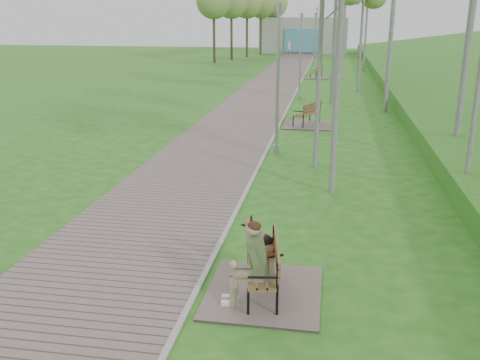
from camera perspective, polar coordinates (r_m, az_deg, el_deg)
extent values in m
plane|color=#236516|center=(15.17, 1.52, 0.40)|extent=(120.00, 120.00, 0.00)
cube|color=#74635E|center=(36.33, 3.68, 10.34)|extent=(3.50, 67.00, 0.04)
cube|color=#999993|center=(36.19, 6.48, 10.25)|extent=(0.10, 67.00, 0.05)
cube|color=#9E9E99|center=(65.51, 6.81, 15.10)|extent=(10.00, 5.00, 4.00)
cube|color=#4F91B0|center=(62.93, 6.66, 14.56)|extent=(4.00, 0.20, 2.60)
cube|color=#74635E|center=(9.02, 2.57, -11.85)|extent=(1.87, 2.07, 0.04)
cube|color=brown|center=(8.82, 2.28, -9.29)|extent=(0.69, 1.61, 0.04)
cube|color=brown|center=(8.70, 3.95, -7.64)|extent=(0.27, 1.54, 0.34)
cube|color=#74635E|center=(22.40, 7.20, 5.88)|extent=(1.94, 2.15, 0.04)
cube|color=brown|center=(22.32, 7.11, 7.05)|extent=(1.10, 1.67, 0.04)
cube|color=brown|center=(22.16, 7.74, 7.71)|extent=(0.70, 1.49, 0.36)
cube|color=#74635E|center=(39.32, 8.18, 10.74)|extent=(1.75, 1.95, 0.04)
cube|color=brown|center=(39.27, 8.13, 11.34)|extent=(0.81, 1.52, 0.04)
cube|color=brown|center=(39.18, 8.48, 11.70)|extent=(0.43, 1.42, 0.32)
cylinder|color=#919398|center=(17.73, 3.88, 3.32)|extent=(0.18, 0.18, 0.27)
cylinder|color=#919398|center=(17.34, 4.03, 10.22)|extent=(0.11, 0.11, 4.56)
cylinder|color=#919398|center=(17.21, 4.20, 17.93)|extent=(0.16, 0.16, 0.23)
cylinder|color=#919398|center=(29.12, 6.31, 8.76)|extent=(0.17, 0.17, 0.26)
cylinder|color=#919398|center=(28.89, 6.45, 12.71)|extent=(0.10, 0.10, 4.29)
cylinder|color=#919398|center=(28.80, 6.60, 17.05)|extent=(0.15, 0.15, 0.21)
cylinder|color=#919398|center=(49.43, 7.86, 12.20)|extent=(0.17, 0.17, 0.26)
cylinder|color=#919398|center=(49.30, 7.96, 14.56)|extent=(0.10, 0.10, 4.34)
cylinder|color=#919398|center=(49.25, 8.07, 17.13)|extent=(0.16, 0.16, 0.22)
cylinder|color=#919398|center=(57.41, 8.04, 12.90)|extent=(0.19, 0.19, 0.29)
cylinder|color=#919398|center=(57.29, 8.14, 15.16)|extent=(0.12, 0.12, 4.84)
cylinder|color=#919398|center=(57.26, 8.24, 17.63)|extent=(0.17, 0.17, 0.24)
imported|color=silver|center=(62.21, 5.22, 13.90)|extent=(0.63, 0.48, 1.55)
cylinder|color=silver|center=(13.29, 10.70, 16.84)|extent=(0.16, 0.16, 8.74)
cylinder|color=silver|center=(15.58, 8.56, 13.96)|extent=(0.16, 0.16, 7.10)
cylinder|color=silver|center=(27.81, 10.13, 16.84)|extent=(0.16, 0.16, 8.61)
cylinder|color=silver|center=(32.61, 12.90, 16.15)|extent=(0.15, 0.15, 7.96)
cylinder|color=silver|center=(39.05, 11.07, 16.73)|extent=(0.19, 0.19, 8.43)
cylinder|color=silver|center=(44.92, 13.45, 17.53)|extent=(0.19, 0.19, 9.86)
cylinder|color=silver|center=(61.35, 13.37, 16.86)|extent=(0.16, 0.16, 8.78)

